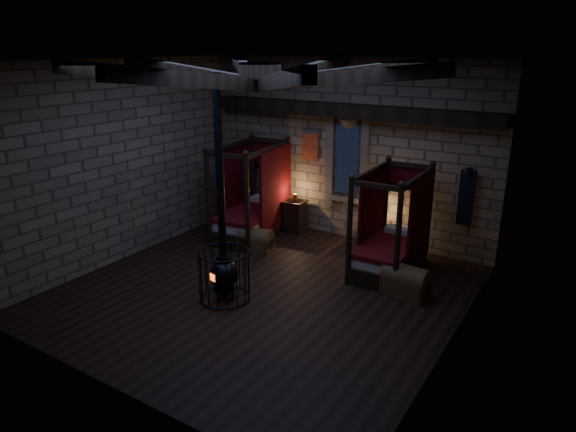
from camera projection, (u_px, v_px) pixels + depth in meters
The scene contains 8 objects.
room at pixel (263, 89), 8.67m from camera, with size 7.02×7.02×4.29m.
bed_left at pixel (252, 213), 12.50m from camera, with size 1.36×2.25×2.23m.
bed_right at pixel (391, 247), 10.51m from camera, with size 1.11×2.04×2.10m.
trunk_left at pixel (256, 241), 11.60m from camera, with size 0.82×0.61×0.54m.
trunk_right at pixel (405, 282), 9.53m from camera, with size 0.86×0.58×0.61m.
nightstand_left at pixel (295, 216), 12.72m from camera, with size 0.54×0.52×0.99m.
nightstand_right at pixel (380, 235), 11.65m from camera, with size 0.43×0.41×0.72m.
stove at pixel (224, 270), 9.27m from camera, with size 0.93×0.93×4.05m.
Camera 1 is at (5.12, -7.21, 4.46)m, focal length 32.00 mm.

